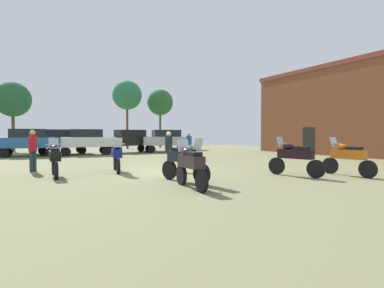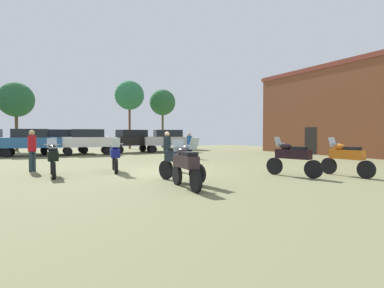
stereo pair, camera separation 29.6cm
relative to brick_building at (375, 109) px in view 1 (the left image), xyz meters
name	(u,v)px [view 1 (the left image)]	position (x,y,z in m)	size (l,w,h in m)	color
ground_plane	(160,171)	(-18.00, -1.39, -3.51)	(44.00, 52.00, 0.02)	#6E6D48
brick_building	(375,109)	(0.00, 0.00, 0.00)	(6.12, 19.09, 7.02)	brown
motorcycle_3	(117,155)	(-19.72, -0.72, -2.77)	(0.69, 2.15, 1.47)	black
motorcycle_4	(295,157)	(-14.00, -5.32, -2.75)	(0.84, 2.23, 1.51)	black
motorcycle_5	(348,157)	(-12.13, -6.24, -2.76)	(0.62, 2.19, 1.50)	black
motorcycle_6	(55,158)	(-22.20, -1.08, -2.77)	(0.62, 2.28, 1.46)	black
motorcycle_8	(190,165)	(-18.83, -5.80, -2.78)	(0.62, 2.10, 1.46)	black
motorcycle_9	(185,160)	(-18.38, -4.57, -2.75)	(0.85, 2.18, 1.51)	black
car_1	(166,139)	(-12.00, 11.65, -2.33)	(4.56, 2.56, 2.00)	black
car_2	(130,139)	(-15.06, 12.59, -2.33)	(4.54, 2.50, 2.00)	black
car_3	(62,140)	(-20.53, 13.37, -2.33)	(4.34, 1.89, 2.00)	black
car_4	(29,140)	(-22.96, 11.45, -2.33)	(4.49, 2.31, 2.00)	black
car_6	(86,140)	(-19.03, 11.25, -2.33)	(4.38, 1.99, 2.00)	black
person_1	(33,147)	(-22.89, 1.02, -2.44)	(0.47, 0.47, 1.80)	#24363E
person_2	(169,147)	(-17.39, -0.98, -2.48)	(0.43, 0.43, 1.74)	#2D2A44
person_3	(189,143)	(-13.46, 4.53, -2.48)	(0.36, 0.36, 1.74)	#252A4E
tree_1	(13,100)	(-24.18, 19.97, 1.40)	(3.30, 3.30, 6.57)	brown
tree_2	(160,103)	(-8.99, 20.36, 1.88)	(3.07, 3.07, 6.94)	#4D4826
tree_3	(127,95)	(-13.26, 19.48, 2.38)	(3.20, 3.20, 7.51)	brown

